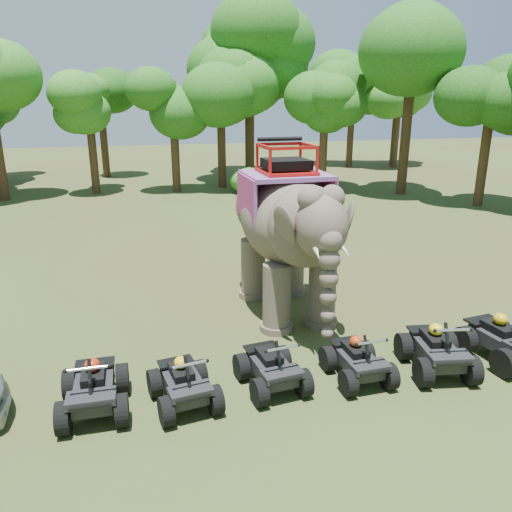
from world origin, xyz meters
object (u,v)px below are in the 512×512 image
at_px(atv_5, 504,333).
at_px(atv_0, 93,382).
at_px(atv_1, 183,377).
at_px(elephant, 286,229).
at_px(atv_4, 437,344).
at_px(atv_3, 358,355).
at_px(atv_2, 272,361).

bearing_deg(atv_5, atv_0, 171.95).
distance_m(atv_1, atv_5, 7.24).
bearing_deg(elephant, atv_4, -61.69).
distance_m(elephant, atv_1, 5.37).
bearing_deg(atv_4, atv_3, -174.00).
distance_m(elephant, atv_5, 5.82).
xyz_separation_m(atv_2, atv_3, (1.86, -0.16, -0.02)).
relative_size(atv_1, atv_4, 0.91).
bearing_deg(atv_2, atv_0, 172.55).
height_order(atv_2, atv_3, atv_2).
bearing_deg(atv_2, elephant, 61.51).
bearing_deg(atv_4, atv_0, -172.77).
xyz_separation_m(atv_1, atv_4, (5.49, -0.12, 0.06)).
bearing_deg(atv_4, atv_5, 11.79).
height_order(elephant, atv_0, elephant).
height_order(atv_1, atv_3, atv_1).
xyz_separation_m(atv_0, atv_1, (1.67, -0.19, -0.05)).
height_order(atv_0, atv_4, atv_4).
distance_m(elephant, atv_3, 4.27).
relative_size(atv_2, atv_3, 1.03).
xyz_separation_m(atv_2, atv_4, (3.67, -0.28, 0.06)).
distance_m(elephant, atv_4, 4.86).
height_order(elephant, atv_2, elephant).
relative_size(atv_2, atv_5, 0.89).
distance_m(atv_4, atv_5, 1.75).
height_order(atv_1, atv_2, atv_2).
bearing_deg(atv_0, atv_2, 0.17).
bearing_deg(atv_1, atv_0, 164.96).
height_order(atv_0, atv_2, atv_0).
bearing_deg(atv_0, elephant, 37.19).
relative_size(atv_0, atv_2, 1.07).
distance_m(atv_2, atv_4, 3.68).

